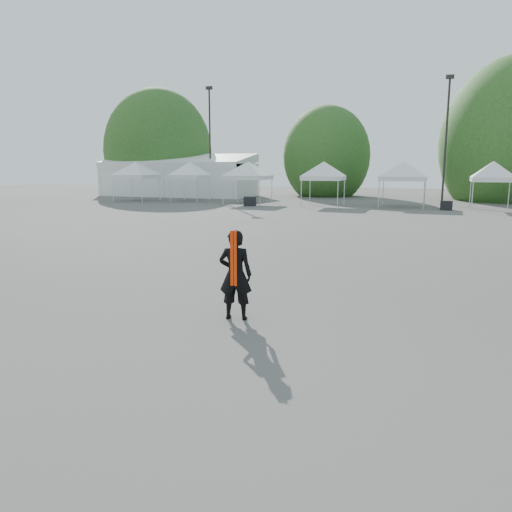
% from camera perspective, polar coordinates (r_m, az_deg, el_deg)
% --- Properties ---
extents(ground, '(120.00, 120.00, 0.00)m').
position_cam_1_polar(ground, '(10.95, 5.92, -5.84)').
color(ground, '#474442').
rests_on(ground, ground).
extents(marquee, '(15.00, 6.25, 4.23)m').
position_cam_1_polar(marquee, '(51.43, -8.84, 9.01)').
color(marquee, white).
rests_on(marquee, ground).
extents(light_pole_west, '(0.60, 0.25, 10.30)m').
position_cam_1_polar(light_pole_west, '(48.81, -5.29, 13.49)').
color(light_pole_west, black).
rests_on(light_pole_west, ground).
extents(light_pole_east, '(0.60, 0.25, 9.80)m').
position_cam_1_polar(light_pole_east, '(42.30, 20.93, 13.02)').
color(light_pole_east, black).
rests_on(light_pole_east, ground).
extents(tree_far_w, '(4.80, 4.80, 7.30)m').
position_cam_1_polar(tree_far_w, '(56.02, -11.10, 11.66)').
color(tree_far_w, '#382314').
rests_on(tree_far_w, ground).
extents(tree_mid_w, '(4.16, 4.16, 6.33)m').
position_cam_1_polar(tree_mid_w, '(51.31, 8.06, 11.22)').
color(tree_mid_w, '#382314').
rests_on(tree_mid_w, ground).
extents(tent_a, '(4.33, 4.33, 3.88)m').
position_cam_1_polar(tent_a, '(44.84, -13.58, 10.06)').
color(tent_a, silver).
rests_on(tent_a, ground).
extents(tent_b, '(3.79, 3.79, 3.88)m').
position_cam_1_polar(tent_b, '(43.55, -7.59, 10.26)').
color(tent_b, silver).
rests_on(tent_b, ground).
extents(tent_c, '(4.60, 4.60, 3.88)m').
position_cam_1_polar(tent_c, '(40.23, -0.94, 10.35)').
color(tent_c, silver).
rests_on(tent_c, ground).
extents(tent_d, '(4.15, 4.15, 3.88)m').
position_cam_1_polar(tent_d, '(38.48, 7.76, 10.26)').
color(tent_d, silver).
rests_on(tent_d, ground).
extents(tent_e, '(4.66, 4.66, 3.88)m').
position_cam_1_polar(tent_e, '(38.59, 16.55, 9.93)').
color(tent_e, silver).
rests_on(tent_e, ground).
extents(tent_f, '(3.86, 3.86, 3.88)m').
position_cam_1_polar(tent_f, '(38.28, 25.51, 9.36)').
color(tent_f, silver).
rests_on(tent_f, ground).
extents(man, '(0.73, 0.55, 1.81)m').
position_cam_1_polar(man, '(9.88, -2.37, -2.14)').
color(man, black).
rests_on(man, ground).
extents(crate_west, '(1.02, 0.87, 0.69)m').
position_cam_1_polar(crate_west, '(38.04, -0.69, 6.26)').
color(crate_west, black).
rests_on(crate_west, ground).
extents(crate_mid, '(0.82, 0.64, 0.63)m').
position_cam_1_polar(crate_mid, '(36.94, 20.92, 5.42)').
color(crate_mid, black).
rests_on(crate_mid, ground).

